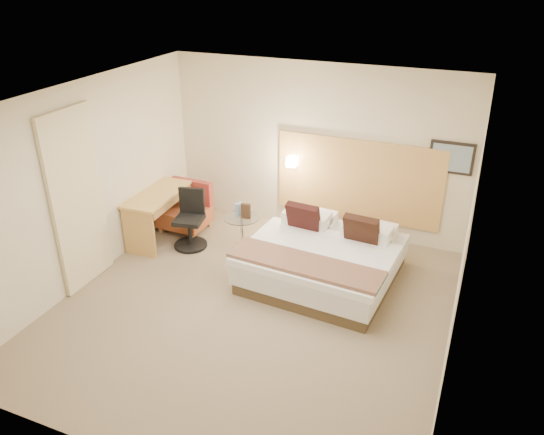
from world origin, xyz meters
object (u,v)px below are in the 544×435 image
at_px(lounge_chair, 186,211).
at_px(bed, 323,258).
at_px(side_table, 242,233).
at_px(desk_chair, 190,224).
at_px(desk, 159,203).

bearing_deg(lounge_chair, bed, -13.61).
bearing_deg(bed, side_table, 170.05).
height_order(bed, lounge_chair, bed).
height_order(lounge_chair, desk_chair, desk_chair).
relative_size(lounge_chair, desk_chair, 0.86).
bearing_deg(side_table, bed, -9.95).
height_order(bed, desk, bed).
bearing_deg(desk_chair, desk, 177.68).
height_order(side_table, desk, desk).
bearing_deg(side_table, desk_chair, -171.54).
bearing_deg(lounge_chair, desk_chair, -53.32).
height_order(bed, desk_chair, bed).
bearing_deg(desk, desk_chair, -2.32).
xyz_separation_m(bed, side_table, (-1.36, 0.24, 0.01)).
xyz_separation_m(bed, desk, (-2.74, 0.14, 0.31)).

